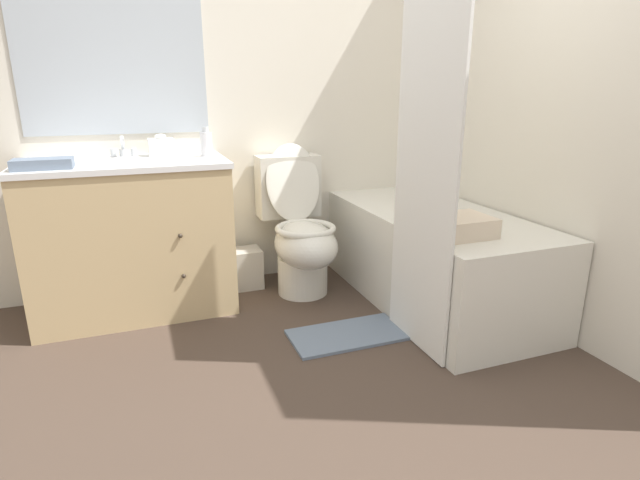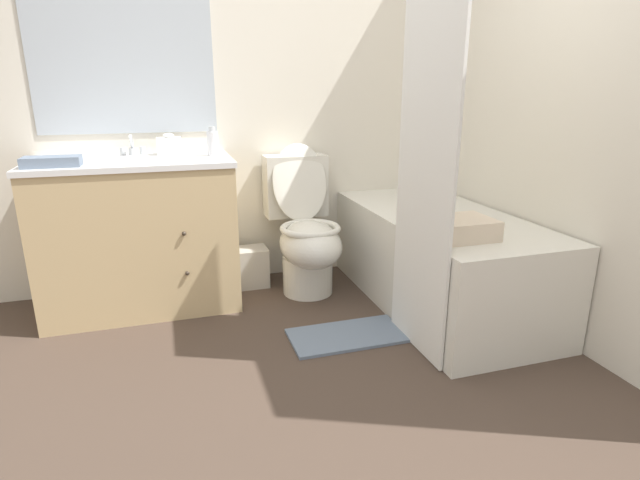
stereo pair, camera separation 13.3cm
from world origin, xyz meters
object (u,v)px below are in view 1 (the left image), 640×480
soap_dispenser (206,143)px  bath_towel_folded (460,226)px  wastebasket (245,268)px  hand_towel_folded (43,164)px  bathtub (433,256)px  bath_mat (347,335)px  vanity_cabinet (133,236)px  sink_faucet (123,150)px  toilet (300,232)px  tissue_box (161,147)px

soap_dispenser → bath_towel_folded: (1.06, -0.99, -0.34)m
wastebasket → hand_towel_folded: 1.30m
bathtub → bath_mat: (-0.67, -0.26, -0.27)m
vanity_cabinet → sink_faucet: sink_faucet is taller
soap_dispenser → bath_mat: bearing=-55.1°
hand_towel_folded → bath_towel_folded: 2.05m
sink_faucet → toilet: size_ratio=0.15×
vanity_cabinet → soap_dispenser: soap_dispenser is taller
tissue_box → vanity_cabinet: bearing=-141.4°
sink_faucet → hand_towel_folded: (-0.36, -0.36, -0.01)m
vanity_cabinet → sink_faucet: bearing=90.0°
tissue_box → bath_mat: tissue_box is taller
vanity_cabinet → hand_towel_folded: bearing=-155.7°
tissue_box → bath_mat: 1.52m
wastebasket → bath_mat: wastebasket is taller
tissue_box → bath_towel_folded: 1.74m
toilet → bath_towel_folded: size_ratio=3.21×
toilet → wastebasket: (-0.32, 0.18, -0.26)m
wastebasket → bath_mat: size_ratio=0.43×
bath_mat → wastebasket: bearing=112.2°
soap_dispenser → bath_mat: (0.55, -0.79, -0.93)m
vanity_cabinet → toilet: (0.97, -0.06, -0.06)m
bathtub → bath_towel_folded: bearing=-109.3°
hand_towel_folded → bath_mat: (1.37, -0.58, -0.88)m
wastebasket → tissue_box: (-0.44, 0.05, 0.79)m
wastebasket → hand_towel_folded: size_ratio=0.95×
wastebasket → toilet: bearing=-28.8°
tissue_box → sink_faucet: bearing=170.9°
bath_mat → sink_faucet: bearing=136.6°
tissue_box → bath_mat: size_ratio=0.24×
sink_faucet → tissue_box: 0.21m
toilet → bathtub: (0.70, -0.42, -0.11)m
wastebasket → soap_dispenser: 0.84m
sink_faucet → bath_mat: sink_faucet is taller
soap_dispenser → bath_towel_folded: 1.49m
toilet → wastebasket: size_ratio=3.60×
wastebasket → tissue_box: 0.91m
wastebasket → soap_dispenser: bearing=-161.5°
bathtub → soap_dispenser: (-1.22, 0.53, 0.66)m
vanity_cabinet → bathtub: bearing=-16.3°
vanity_cabinet → hand_towel_folded: size_ratio=4.02×
bath_towel_folded → bathtub: bearing=70.7°
hand_towel_folded → wastebasket: bearing=15.3°
soap_dispenser → hand_towel_folded: 0.84m
toilet → tissue_box: tissue_box is taller
toilet → bath_mat: bearing=-87.5°
bathtub → tissue_box: 1.72m
toilet → tissue_box: 0.96m
vanity_cabinet → wastebasket: bearing=9.8°
bathtub → hand_towel_folded: size_ratio=5.76×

